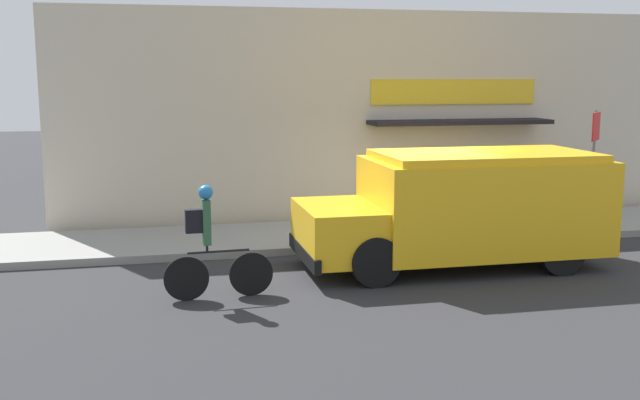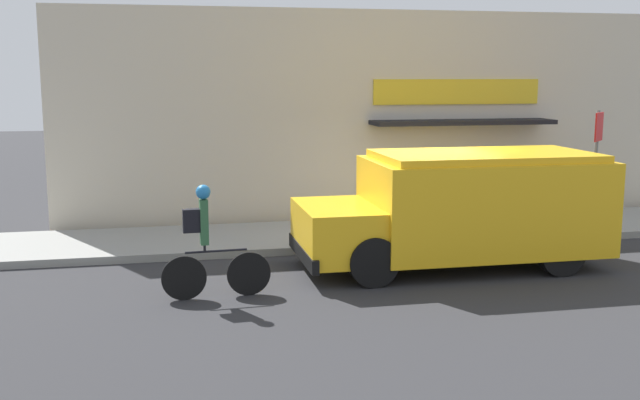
# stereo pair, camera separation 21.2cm
# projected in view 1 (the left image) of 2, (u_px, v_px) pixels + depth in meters

# --- Properties ---
(ground_plane) EXTENTS (70.00, 70.00, 0.00)m
(ground_plane) POSITION_uv_depth(u_px,v_px,m) (422.00, 249.00, 14.96)
(ground_plane) COLOR #2B2B2D
(sidewalk) EXTENTS (28.00, 2.65, 0.15)m
(sidewalk) POSITION_uv_depth(u_px,v_px,m) (401.00, 232.00, 16.23)
(sidewalk) COLOR gray
(sidewalk) RESTS_ON ground_plane
(storefront) EXTENTS (14.99, 1.06, 4.90)m
(storefront) POSITION_uv_depth(u_px,v_px,m) (382.00, 117.00, 17.46)
(storefront) COLOR beige
(storefront) RESTS_ON ground_plane
(school_bus) EXTENTS (5.45, 2.75, 2.07)m
(school_bus) POSITION_uv_depth(u_px,v_px,m) (464.00, 207.00, 13.48)
(school_bus) COLOR yellow
(school_bus) RESTS_ON ground_plane
(cyclist) EXTENTS (1.70, 0.23, 1.79)m
(cyclist) POSITION_uv_depth(u_px,v_px,m) (211.00, 244.00, 11.49)
(cyclist) COLOR black
(cyclist) RESTS_ON ground_plane
(stop_sign_post) EXTENTS (0.45, 0.45, 2.55)m
(stop_sign_post) POSITION_uv_depth(u_px,v_px,m) (594.00, 150.00, 15.91)
(stop_sign_post) COLOR slate
(stop_sign_post) RESTS_ON sidewalk
(trash_bin) EXTENTS (0.52, 0.52, 0.80)m
(trash_bin) POSITION_uv_depth(u_px,v_px,m) (453.00, 208.00, 16.35)
(trash_bin) COLOR slate
(trash_bin) RESTS_ON sidewalk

